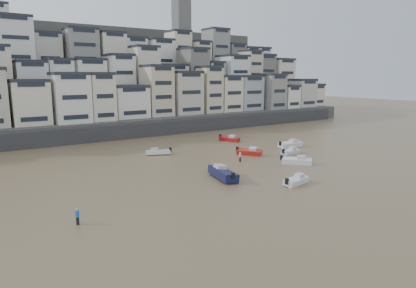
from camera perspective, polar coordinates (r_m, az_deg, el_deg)
ground at (r=34.93m, az=19.22°, el=-15.22°), size 400.00×400.00×0.00m
harbor_wall at (r=91.56m, az=-10.85°, el=2.11°), size 140.00×3.00×3.50m
hillside at (r=129.60m, az=-16.23°, el=9.29°), size 141.04×66.00×50.00m
boat_b at (r=64.57m, az=13.49°, el=-2.39°), size 4.91×5.18×1.47m
boat_i at (r=84.82m, az=3.32°, el=0.92°), size 3.48×5.56×1.44m
boat_h at (r=70.94m, az=-7.67°, el=-1.09°), size 5.19×3.34×1.35m
boat_c at (r=54.18m, az=2.30°, el=-4.30°), size 3.87×7.57×1.97m
boat_g at (r=79.46m, az=12.58°, el=0.10°), size 6.13×2.36×1.64m
boat_a at (r=52.76m, az=13.45°, el=-5.35°), size 5.08×2.37×1.33m
boat_d at (r=72.61m, az=12.58°, el=-1.03°), size 4.64×1.88×1.23m
boat_e at (r=70.47m, az=6.39°, el=-1.12°), size 4.15×5.27×1.41m
person_blue at (r=40.14m, az=-19.46°, el=-10.46°), size 0.44×0.44×1.74m
person_pink at (r=64.84m, az=4.97°, el=-1.96°), size 0.44×0.44×1.74m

